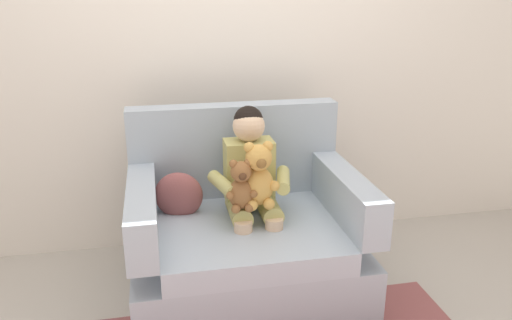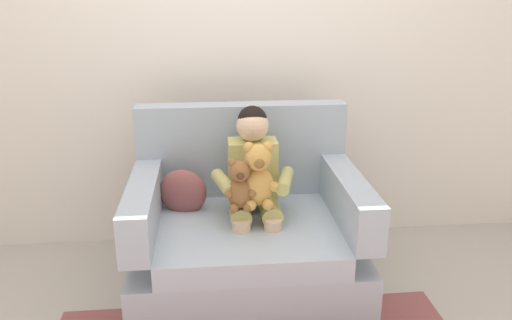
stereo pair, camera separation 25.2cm
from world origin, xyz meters
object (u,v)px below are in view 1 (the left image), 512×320
seated_child (251,177)px  throw_pillow (179,195)px  plush_brown (241,187)px  armchair (245,238)px  plush_honey (259,177)px

seated_child → throw_pillow: 0.41m
seated_child → throw_pillow: size_ratio=3.17×
plush_brown → throw_pillow: plush_brown is taller
armchair → seated_child: 0.34m
armchair → seated_child: (0.04, 0.03, 0.34)m
plush_brown → plush_honey: 0.10m
seated_child → throw_pillow: bearing=164.3°
seated_child → plush_honey: (0.01, -0.14, 0.06)m
plush_brown → plush_honey: plush_honey is taller
armchair → throw_pillow: 0.43m
plush_brown → plush_honey: (0.09, 0.03, 0.04)m
plush_brown → throw_pillow: (-0.30, 0.26, -0.13)m
throw_pillow → seated_child: bearing=-14.3°
seated_child → armchair: bearing=-146.2°
plush_honey → throw_pillow: plush_honey is taller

